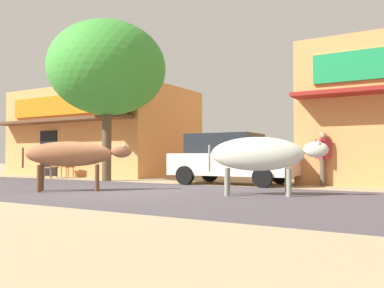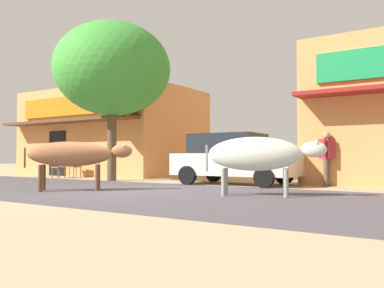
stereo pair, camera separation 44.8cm
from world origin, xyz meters
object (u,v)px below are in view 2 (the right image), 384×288
cow_far_dark (257,154)px  pedestrian_by_shop (327,154)px  cafe_chair_near_tree (60,166)px  cow_near_brown (73,155)px  cafe_chair_by_doorway (73,165)px  roadside_tree (112,69)px  parked_hatchback_car (234,158)px

cow_far_dark → pedestrian_by_shop: bearing=81.8°
cafe_chair_near_tree → cow_near_brown: bearing=-36.3°
cow_near_brown → pedestrian_by_shop: size_ratio=1.40×
cow_near_brown → cafe_chair_by_doorway: bearing=139.2°
roadside_tree → cafe_chair_near_tree: (-3.21, 0.24, -3.66)m
cow_near_brown → cow_far_dark: bearing=15.5°
cafe_chair_near_tree → roadside_tree: bearing=-4.3°
cow_near_brown → parked_hatchback_car: bearing=60.9°
roadside_tree → cow_far_dark: 8.05m
cow_near_brown → pedestrian_by_shop: 7.36m
cow_near_brown → cafe_chair_by_doorway: size_ratio=2.51×
cow_near_brown → cafe_chair_near_tree: size_ratio=2.51×
cow_far_dark → cafe_chair_near_tree: cow_far_dark is taller
pedestrian_by_shop → cafe_chair_near_tree: 10.80m
parked_hatchback_car → roadside_tree: bearing=-171.9°
roadside_tree → pedestrian_by_shop: (7.51, 1.39, -3.21)m
pedestrian_by_shop → cafe_chair_near_tree: bearing=-173.9°
roadside_tree → pedestrian_by_shop: size_ratio=3.59×
parked_hatchback_car → cafe_chair_near_tree: (-7.95, -0.44, -0.33)m
parked_hatchback_car → cow_far_dark: parked_hatchback_car is taller
cow_near_brown → cafe_chair_by_doorway: (-5.53, 4.78, -0.44)m
roadside_tree → cow_near_brown: 5.45m
cow_far_dark → cafe_chair_near_tree: (-10.17, 2.71, -0.44)m
roadside_tree → parked_hatchback_car: bearing=8.1°
pedestrian_by_shop → cafe_chair_by_doorway: pedestrian_by_shop is taller
cow_near_brown → cafe_chair_near_tree: (-5.47, 4.01, -0.44)m
roadside_tree → cow_near_brown: (2.26, -3.77, -3.23)m
roadside_tree → cow_far_dark: size_ratio=2.25×
cafe_chair_by_doorway → roadside_tree: bearing=-17.2°
parked_hatchback_car → cow_far_dark: (2.22, -3.15, 0.11)m
cafe_chair_by_doorway → cow_near_brown: bearing=-40.8°
parked_hatchback_car → cafe_chair_by_doorway: parked_hatchback_car is taller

